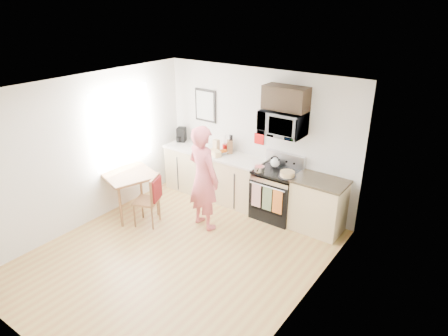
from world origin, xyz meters
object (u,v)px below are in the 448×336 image
Objects in this scene: chair at (153,194)px; cake at (287,174)px; range at (276,195)px; dining_table at (130,178)px; person at (203,178)px; microwave at (283,123)px.

chair is 3.07× the size of cake.
dining_table is (-2.23, -1.44, 0.27)m from range.
cake is at bearing 12.97° from chair.
dining_table is at bearing 30.31° from person.
cake is at bearing 27.10° from dining_table.
microwave is (-0.00, 0.10, 1.32)m from range.
cake is (0.27, -0.16, 0.54)m from range.
microwave is at bearing 90.06° from range.
dining_table is 3.10× the size of cake.
cake is at bearing -130.57° from person.
range is 2.20m from chair.
person is 1.45m from dining_table.
microwave reaches higher than chair.
range is at bearing -117.83° from person.
range is 1.42m from person.
dining_table is at bearing -152.90° from cake.
range is at bearing 32.90° from dining_table.
range is 1.25× the size of chair.
chair is (-1.60, -1.61, -1.16)m from microwave.
chair is at bearing -144.29° from cake.
person reaches higher than cake.
range is 1.53× the size of microwave.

